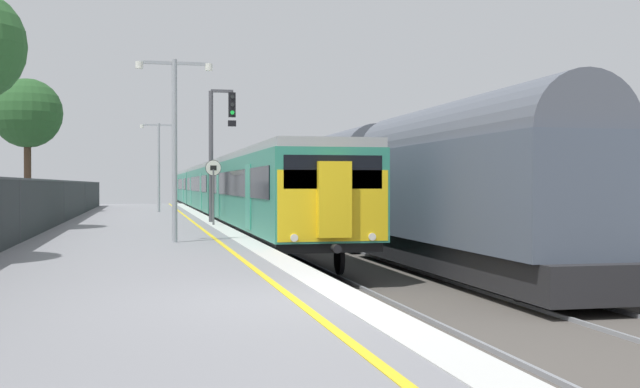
{
  "coord_description": "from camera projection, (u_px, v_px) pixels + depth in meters",
  "views": [
    {
      "loc": [
        -2.28,
        -10.33,
        1.52
      ],
      "look_at": [
        1.58,
        7.36,
        1.31
      ],
      "focal_mm": 45.22,
      "sensor_mm": 36.0,
      "label": 1
    }
  ],
  "objects": [
    {
      "name": "ground",
      "position": [
        508.0,
        338.0,
        11.16
      ],
      "size": [
        17.4,
        110.0,
        1.21
      ],
      "color": "gray"
    },
    {
      "name": "commuter_train_at_platform",
      "position": [
        219.0,
        189.0,
        48.37
      ],
      "size": [
        2.83,
        60.53,
        3.81
      ],
      "color": "#2D846B",
      "rests_on": "ground"
    },
    {
      "name": "freight_train_adjacent_track",
      "position": [
        337.0,
        183.0,
        35.83
      ],
      "size": [
        2.6,
        42.87,
        4.71
      ],
      "color": "#232326",
      "rests_on": "ground"
    },
    {
      "name": "signal_gantry",
      "position": [
        217.0,
        140.0,
        32.49
      ],
      "size": [
        1.1,
        0.24,
        5.36
      ],
      "color": "#47474C",
      "rests_on": "ground"
    },
    {
      "name": "speed_limit_sign",
      "position": [
        213.0,
        183.0,
        30.17
      ],
      "size": [
        0.59,
        0.08,
        2.45
      ],
      "color": "#59595B",
      "rests_on": "ground"
    },
    {
      "name": "platform_lamp_mid",
      "position": [
        174.0,
        132.0,
        21.16
      ],
      "size": [
        2.0,
        0.2,
        4.81
      ],
      "color": "#93999E",
      "rests_on": "ground"
    },
    {
      "name": "platform_lamp_far",
      "position": [
        159.0,
        159.0,
        44.34
      ],
      "size": [
        2.0,
        0.2,
        4.91
      ],
      "color": "#93999E",
      "rests_on": "ground"
    },
    {
      "name": "background_tree_left",
      "position": [
        26.0,
        116.0,
        43.8
      ],
      "size": [
        3.76,
        3.76,
        7.29
      ],
      "color": "#473323",
      "rests_on": "ground"
    }
  ]
}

